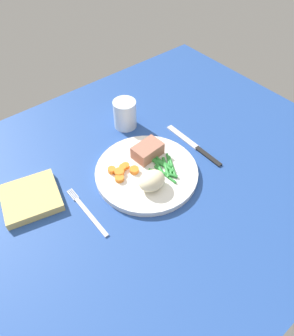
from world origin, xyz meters
TOP-DOWN VIEW (x-y plane):
  - dining_table at (0.00, 0.00)cm, footprint 120.00×90.00cm
  - dinner_plate at (3.52, -0.19)cm, footprint 26.37×26.37cm
  - meat_portion at (7.08, 3.96)cm, footprint 8.14×5.74cm
  - mashed_potatoes at (1.15, -4.94)cm, footprint 6.81×5.54cm
  - carrot_slices at (-1.81, 3.18)cm, footprint 6.80×5.74cm
  - green_beans at (7.57, -2.32)cm, footprint 8.03×10.22cm
  - fork at (-14.72, -0.45)cm, footprint 1.44×16.60cm
  - knife at (20.51, -0.48)cm, footprint 1.70×20.50cm
  - water_glass at (10.94, 19.12)cm, footprint 6.68×6.68cm
  - napkin at (-23.19, 10.97)cm, footprint 15.74×15.35cm

SIDE VIEW (x-z plane):
  - dining_table at x=0.00cm, z-range 0.00..2.00cm
  - knife at x=20.51cm, z-range 1.88..2.52cm
  - fork at x=-14.72cm, z-range 2.00..2.40cm
  - dinner_plate at x=3.52cm, z-range 2.00..3.60cm
  - napkin at x=-23.19cm, z-range 2.00..4.05cm
  - green_beans at x=7.57cm, z-range 3.55..4.44cm
  - carrot_slices at x=-1.81cm, z-range 3.55..4.77cm
  - meat_portion at x=7.08cm, z-range 3.60..7.13cm
  - water_glass at x=10.94cm, z-range 1.36..9.86cm
  - mashed_potatoes at x=1.15cm, z-range 3.60..8.04cm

